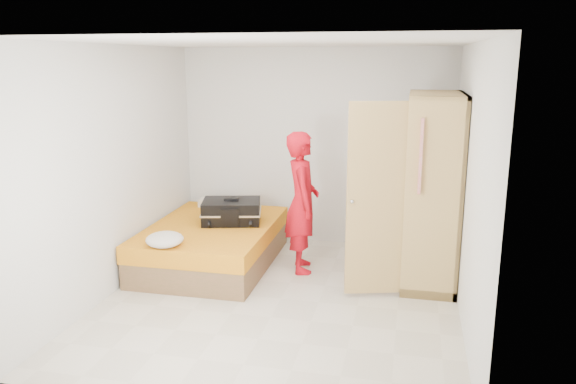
% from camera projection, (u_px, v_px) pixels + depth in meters
% --- Properties ---
extents(room, '(4.00, 4.02, 2.60)m').
position_uv_depth(room, '(281.00, 177.00, 5.57)').
color(room, beige).
rests_on(room, ground).
extents(bed, '(1.42, 2.02, 0.50)m').
position_uv_depth(bed, '(213.00, 244.00, 6.83)').
color(bed, brown).
rests_on(bed, ground).
extents(wardrobe, '(1.15, 1.34, 2.10)m').
position_uv_depth(wardrobe, '(427.00, 195.00, 6.14)').
color(wardrobe, tan).
rests_on(wardrobe, ground).
extents(person, '(0.55, 0.69, 1.65)m').
position_uv_depth(person, '(302.00, 202.00, 6.52)').
color(person, red).
rests_on(person, ground).
extents(suitcase, '(0.81, 0.67, 0.31)m').
position_uv_depth(suitcase, '(232.00, 211.00, 6.83)').
color(suitcase, black).
rests_on(suitcase, bed).
extents(round_cushion, '(0.40, 0.40, 0.15)m').
position_uv_depth(round_cushion, '(165.00, 239.00, 5.97)').
color(round_cushion, white).
rests_on(round_cushion, bed).
extents(pillow, '(0.59, 0.32, 0.11)m').
position_uv_depth(pillow, '(222.00, 202.00, 7.60)').
color(pillow, white).
rests_on(pillow, bed).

